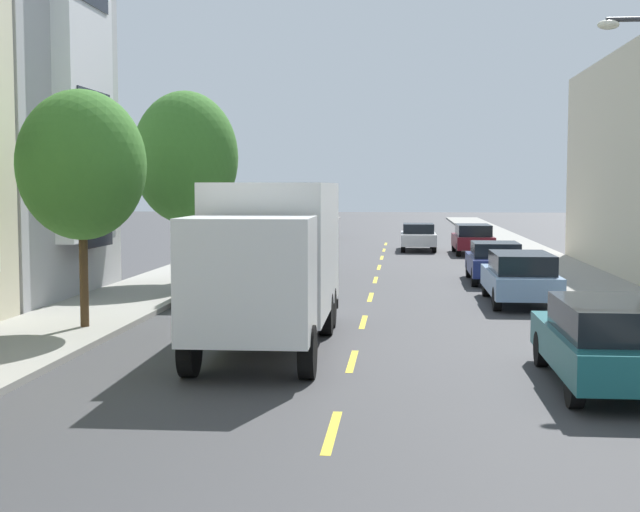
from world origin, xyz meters
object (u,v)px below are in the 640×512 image
at_px(parked_sedan_navy, 495,261).
at_px(parked_sedan_charcoal, 319,227).
at_px(street_tree_second, 82,165).
at_px(moving_white_sedan, 418,236).
at_px(delivery_box_truck, 272,254).
at_px(parked_wagon_sky, 520,276).
at_px(parked_wagon_teal, 606,340).
at_px(parked_wagon_red, 263,253).
at_px(parked_suv_silver, 224,266).
at_px(street_tree_third, 185,158).
at_px(parked_wagon_burgundy, 473,238).

bearing_deg(parked_sedan_navy, parked_sedan_charcoal, 108.50).
height_order(street_tree_second, parked_sedan_navy, street_tree_second).
bearing_deg(parked_sedan_charcoal, moving_white_sedan, -59.54).
bearing_deg(delivery_box_truck, parked_wagon_sky, 49.53).
relative_size(parked_wagon_teal, parked_wagon_red, 0.99).
xyz_separation_m(delivery_box_truck, parked_wagon_teal, (6.21, -3.44, -1.15)).
distance_m(street_tree_second, parked_suv_silver, 7.25).
bearing_deg(parked_sedan_charcoal, parked_wagon_teal, -78.21).
relative_size(delivery_box_truck, moving_white_sedan, 1.74).
height_order(parked_wagon_sky, parked_wagon_red, same).
distance_m(delivery_box_truck, parked_sedan_charcoal, 39.02).
xyz_separation_m(parked_suv_silver, parked_wagon_red, (-0.01, 7.59, -0.18)).
height_order(parked_suv_silver, parked_wagon_sky, parked_suv_silver).
distance_m(street_tree_third, parked_wagon_burgundy, 18.74).
bearing_deg(parked_sedan_navy, street_tree_third, -169.61).
bearing_deg(parked_wagon_teal, parked_suv_silver, 128.58).
bearing_deg(parked_sedan_charcoal, street_tree_third, -94.03).
bearing_deg(parked_wagon_burgundy, delivery_box_truck, -103.56).
bearing_deg(parked_sedan_charcoal, delivery_box_truck, -86.13).
relative_size(parked_sedan_charcoal, moving_white_sedan, 1.01).
relative_size(street_tree_second, parked_wagon_sky, 1.16).
distance_m(street_tree_second, parked_sedan_navy, 16.18).
height_order(street_tree_second, parked_suv_silver, street_tree_second).
relative_size(street_tree_third, parked_wagon_teal, 1.38).
xyz_separation_m(street_tree_third, parked_wagon_burgundy, (10.86, 14.85, -3.55)).
height_order(street_tree_third, parked_sedan_navy, street_tree_third).
relative_size(parked_sedan_navy, parked_sedan_charcoal, 0.99).
height_order(street_tree_second, street_tree_third, street_tree_third).
distance_m(parked_sedan_navy, parked_wagon_red, 8.85).
bearing_deg(street_tree_third, street_tree_second, -90.00).
relative_size(street_tree_second, street_tree_third, 0.85).
relative_size(delivery_box_truck, parked_sedan_navy, 1.74).
xyz_separation_m(street_tree_third, parked_sedan_navy, (10.62, 1.95, -3.61)).
relative_size(parked_suv_silver, parked_wagon_teal, 1.02).
bearing_deg(parked_wagon_red, street_tree_third, -116.48).
relative_size(street_tree_third, parked_sedan_navy, 1.43).
xyz_separation_m(parked_sedan_navy, parked_wagon_burgundy, (0.24, 12.90, 0.05)).
height_order(parked_wagon_red, moving_white_sedan, parked_wagon_red).
bearing_deg(parked_wagon_teal, parked_wagon_red, 115.29).
height_order(delivery_box_truck, parked_wagon_red, delivery_box_truck).
height_order(street_tree_third, parked_suv_silver, street_tree_third).
distance_m(street_tree_second, parked_sedan_charcoal, 37.86).
height_order(parked_wagon_teal, parked_wagon_red, same).
bearing_deg(street_tree_second, parked_sedan_navy, 48.02).
bearing_deg(parked_sedan_charcoal, street_tree_second, -92.98).
distance_m(street_tree_second, parked_wagon_burgundy, 27.16).
bearing_deg(parked_wagon_burgundy, street_tree_second, -113.72).
bearing_deg(delivery_box_truck, parked_wagon_burgundy, 76.44).
distance_m(parked_sedan_navy, parked_wagon_burgundy, 12.91).
height_order(street_tree_second, parked_sedan_charcoal, street_tree_second).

